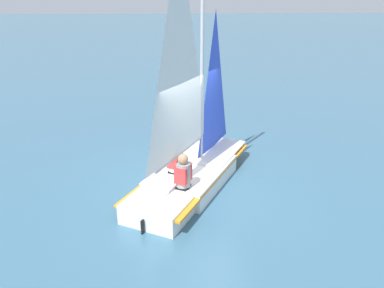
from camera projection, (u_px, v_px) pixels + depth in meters
ground_plane at (192, 184)px, 8.84m from camera, size 260.00×260.00×0.00m
sailboat_main at (192, 153)px, 8.53m from camera, size 4.34×3.34×5.38m
sailor_helm at (175, 163)px, 8.42m from camera, size 0.42×0.41×1.16m
sailor_crew at (183, 178)px, 7.71m from camera, size 0.42×0.41×1.16m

